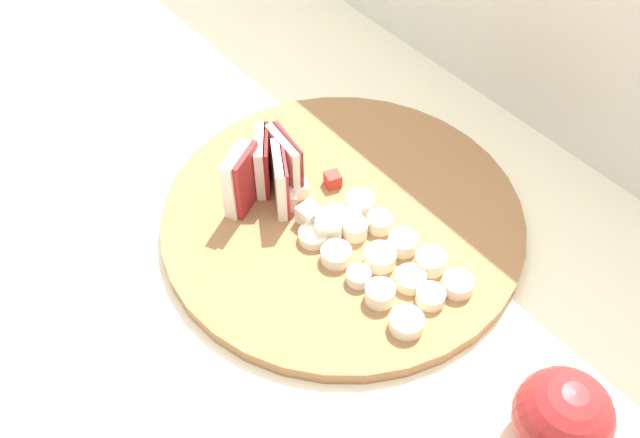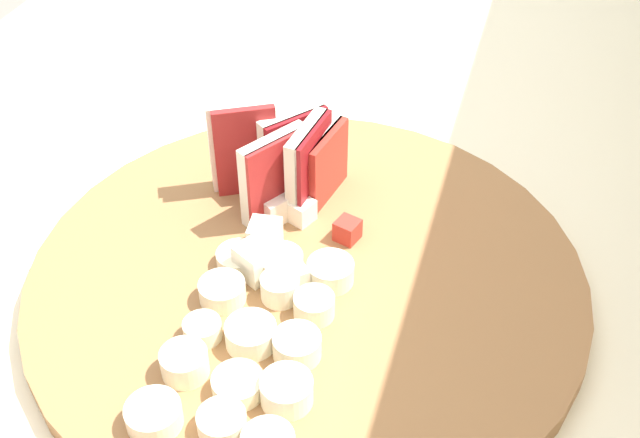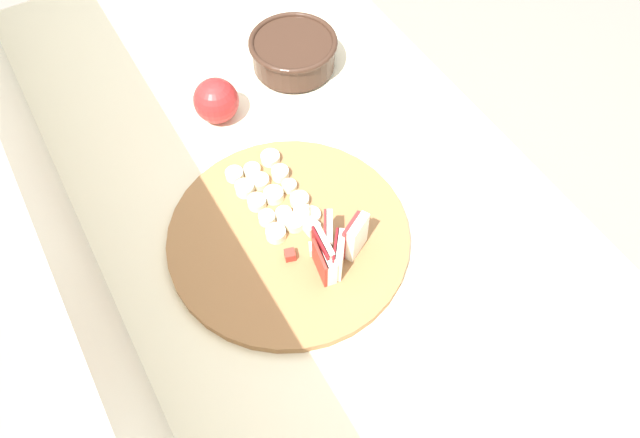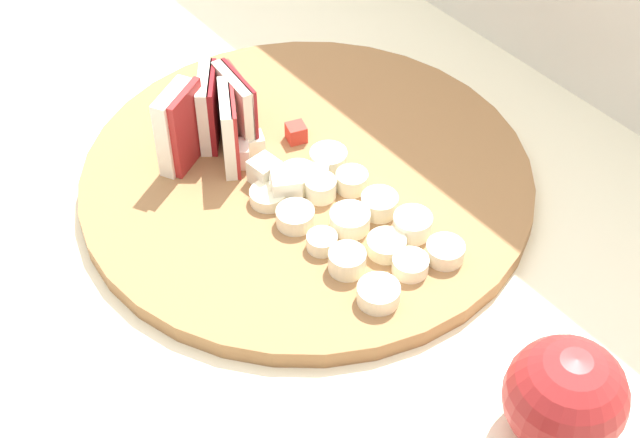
{
  "view_description": "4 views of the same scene",
  "coord_description": "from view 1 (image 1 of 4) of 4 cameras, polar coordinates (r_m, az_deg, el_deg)",
  "views": [
    {
      "loc": [
        0.31,
        -0.23,
        1.43
      ],
      "look_at": [
        -0.03,
        0.04,
        0.93
      ],
      "focal_mm": 40.07,
      "sensor_mm": 36.0,
      "label": 1
    },
    {
      "loc": [
        0.31,
        0.18,
        1.26
      ],
      "look_at": [
        -0.04,
        0.07,
        0.95
      ],
      "focal_mm": 44.28,
      "sensor_mm": 36.0,
      "label": 2
    },
    {
      "loc": [
        -0.44,
        0.26,
        1.65
      ],
      "look_at": [
        -0.05,
        0.03,
        0.97
      ],
      "focal_mm": 33.86,
      "sensor_mm": 36.0,
      "label": 3
    },
    {
      "loc": [
        0.4,
        -0.25,
        1.41
      ],
      "look_at": [
        0.02,
        0.05,
        0.92
      ],
      "focal_mm": 53.02,
      "sensor_mm": 36.0,
      "label": 4
    }
  ],
  "objects": [
    {
      "name": "banana_slice_rows",
      "position": [
        0.64,
        5.01,
        -2.99
      ],
      "size": [
        0.15,
        0.09,
        0.02
      ],
      "color": "#F4EAC6",
      "rests_on": "cutting_board"
    },
    {
      "name": "cutting_board",
      "position": [
        0.69,
        1.81,
        0.06
      ],
      "size": [
        0.35,
        0.35,
        0.01
      ],
      "primitive_type": "cylinder",
      "color": "olive",
      "rests_on": "tiled_countertop"
    },
    {
      "name": "apple_wedge_fan",
      "position": [
        0.69,
        -4.0,
        4.11
      ],
      "size": [
        0.08,
        0.09,
        0.07
      ],
      "color": "#A32323",
      "rests_on": "cutting_board"
    },
    {
      "name": "tile_backsplash",
      "position": [
        1.03,
        14.2,
        -3.68
      ],
      "size": [
        2.4,
        0.04,
        1.28
      ],
      "primitive_type": "cube",
      "color": "silver",
      "rests_on": "ground"
    },
    {
      "name": "apple_dice_pile",
      "position": [
        0.67,
        -0.23,
        0.56
      ],
      "size": [
        0.08,
        0.07,
        0.02
      ],
      "color": "#EFE5CC",
      "rests_on": "cutting_board"
    },
    {
      "name": "whole_apple",
      "position": [
        0.57,
        18.81,
        -14.72
      ],
      "size": [
        0.07,
        0.07,
        0.07
      ],
      "primitive_type": "sphere",
      "color": "#A32323",
      "rests_on": "tiled_countertop"
    }
  ]
}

